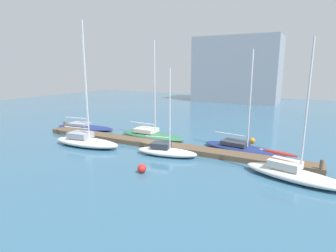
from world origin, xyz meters
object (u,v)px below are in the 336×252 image
sailboat_1 (86,141)px  mooring_buoy_orange (252,140)px  harbor_building_distant (237,70)px  sailboat_0 (84,126)px  sailboat_3 (166,151)px  sailboat_4 (242,147)px  sailboat_2 (151,134)px  mooring_buoy_red (142,168)px  sailboat_5 (293,173)px

sailboat_1 → mooring_buoy_orange: bearing=27.1°
harbor_building_distant → sailboat_0: bearing=-103.1°
sailboat_3 → mooring_buoy_orange: size_ratio=13.51×
sailboat_4 → harbor_building_distant: (-12.00, 43.55, 7.64)m
sailboat_4 → sailboat_2: bearing=-171.3°
sailboat_2 → mooring_buoy_red: sailboat_2 is taller
sailboat_0 → sailboat_3: 16.69m
sailboat_1 → sailboat_0: bearing=130.8°
sailboat_1 → mooring_buoy_red: sailboat_1 is taller
sailboat_0 → mooring_buoy_orange: (22.45, 3.77, -0.14)m
sailboat_1 → sailboat_4: (15.70, 6.29, -0.20)m
sailboat_4 → mooring_buoy_red: sailboat_4 is taller
sailboat_4 → harbor_building_distant: harbor_building_distant is taller
sailboat_0 → harbor_building_distant: size_ratio=0.61×
sailboat_1 → sailboat_2: (4.58, 6.38, -0.13)m
sailboat_5 → sailboat_1: bearing=-164.6°
sailboat_0 → sailboat_1: size_ratio=0.97×
mooring_buoy_red → sailboat_2: bearing=117.5°
sailboat_2 → sailboat_5: sailboat_2 is taller
sailboat_1 → harbor_building_distant: (3.69, 49.83, 7.43)m
sailboat_0 → sailboat_1: bearing=-53.3°
sailboat_3 → sailboat_2: bearing=124.0°
sailboat_1 → sailboat_5: size_ratio=1.25×
sailboat_0 → sailboat_1: 9.02m
sailboat_1 → mooring_buoy_red: size_ratio=17.87×
sailboat_1 → sailboat_5: (20.94, 0.54, -0.02)m
sailboat_2 → sailboat_4: bearing=1.0°
mooring_buoy_red → harbor_building_distant: (-6.11, 53.46, 7.70)m
sailboat_2 → sailboat_3: size_ratio=1.36×
sailboat_3 → sailboat_0: bearing=153.1°
sailboat_1 → sailboat_2: sailboat_1 is taller
sailboat_2 → mooring_buoy_red: 11.29m
sailboat_3 → mooring_buoy_red: bearing=-95.1°
sailboat_2 → harbor_building_distant: 44.11m
harbor_building_distant → sailboat_2: bearing=-88.8°
mooring_buoy_red → mooring_buoy_orange: bearing=65.7°
sailboat_5 → sailboat_4: bearing=146.3°
sailboat_3 → sailboat_5: sailboat_5 is taller
sailboat_2 → harbor_building_distant: (-0.89, 43.45, 7.56)m
sailboat_0 → harbor_building_distant: bearing=67.7°
sailboat_0 → sailboat_3: bearing=-26.8°
sailboat_2 → harbor_building_distant: bearing=92.7°
mooring_buoy_red → harbor_building_distant: harbor_building_distant is taller
sailboat_5 → mooring_buoy_orange: (-4.96, 9.51, -0.30)m
sailboat_5 → harbor_building_distant: (-17.25, 49.30, 7.46)m
sailboat_2 → sailboat_5: size_ratio=1.09×
mooring_buoy_orange → sailboat_1: bearing=-147.8°
mooring_buoy_red → sailboat_0: bearing=148.7°
sailboat_5 → harbor_building_distant: 52.76m
sailboat_0 → sailboat_5: (27.41, -5.74, 0.17)m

